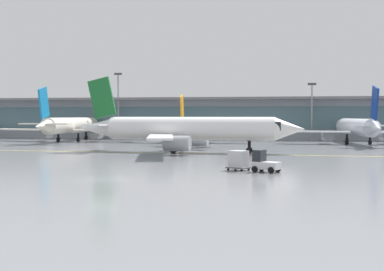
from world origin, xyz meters
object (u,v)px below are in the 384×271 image
at_px(taxiing_regional_jet, 188,129).
at_px(baggage_tug, 264,163).
at_px(gate_airplane_1, 71,126).
at_px(apron_light_mast_2, 312,109).
at_px(cargo_dolly_lead, 238,160).
at_px(gate_airplane_2, 188,129).
at_px(apron_light_mast_1, 118,103).
at_px(gate_airplane_3, 357,127).

height_order(taxiing_regional_jet, baggage_tug, taxiing_regional_jet).
xyz_separation_m(gate_airplane_1, apron_light_mast_2, (50.28, 11.81, 3.67)).
bearing_deg(cargo_dolly_lead, gate_airplane_2, 130.41).
xyz_separation_m(gate_airplane_1, apron_light_mast_1, (6.42, 12.67, 5.09)).
bearing_deg(apron_light_mast_2, apron_light_mast_1, 178.88).
relative_size(gate_airplane_3, apron_light_mast_2, 2.54).
distance_m(gate_airplane_1, gate_airplane_3, 58.01).
distance_m(gate_airplane_1, taxiing_regional_jet, 42.72).
bearing_deg(apron_light_mast_2, taxiing_regional_jet, -115.46).
bearing_deg(apron_light_mast_2, baggage_tug, -96.72).
bearing_deg(taxiing_regional_jet, gate_airplane_2, 103.66).
bearing_deg(taxiing_regional_jet, baggage_tug, -61.40).
relative_size(cargo_dolly_lead, apron_light_mast_2, 0.21).
xyz_separation_m(apron_light_mast_1, apron_light_mast_2, (43.86, -0.85, -1.43)).
distance_m(cargo_dolly_lead, apron_light_mast_1, 75.61).
xyz_separation_m(gate_airplane_3, baggage_tug, (-15.71, -54.67, -2.26)).
bearing_deg(gate_airplane_2, gate_airplane_3, -92.32).
bearing_deg(apron_light_mast_2, gate_airplane_1, -166.78).
relative_size(gate_airplane_3, cargo_dolly_lead, 12.29).
relative_size(taxiing_regional_jet, baggage_tug, 11.60).
height_order(gate_airplane_2, taxiing_regional_jet, taxiing_regional_jet).
distance_m(baggage_tug, apron_light_mast_1, 77.85).
height_order(gate_airplane_1, taxiing_regional_jet, taxiing_regional_jet).
relative_size(gate_airplane_3, apron_light_mast_1, 2.07).
xyz_separation_m(gate_airplane_2, baggage_tug, (16.74, -53.76, -1.87)).
distance_m(taxiing_regional_jet, baggage_tug, 28.68).
height_order(baggage_tug, apron_light_mast_2, apron_light_mast_2).
distance_m(gate_airplane_2, baggage_tug, 56.34).
xyz_separation_m(gate_airplane_3, taxiing_regional_jet, (-27.65, -28.72, 0.25)).
height_order(cargo_dolly_lead, apron_light_mast_1, apron_light_mast_1).
height_order(gate_airplane_1, apron_light_mast_1, apron_light_mast_1).
bearing_deg(gate_airplane_3, taxiing_regional_jet, 130.45).
xyz_separation_m(gate_airplane_1, gate_airplane_2, (25.55, -2.26, -0.50)).
bearing_deg(cargo_dolly_lead, baggage_tug, -0.00).
relative_size(gate_airplane_1, taxiing_regional_jet, 0.96).
relative_size(gate_airplane_1, gate_airplane_2, 1.18).
height_order(apron_light_mast_1, apron_light_mast_2, apron_light_mast_1).
bearing_deg(apron_light_mast_1, gate_airplane_2, -37.97).
relative_size(cargo_dolly_lead, apron_light_mast_1, 0.17).
xyz_separation_m(gate_airplane_2, taxiing_regional_jet, (4.79, -27.81, 0.63)).
relative_size(gate_airplane_1, cargo_dolly_lead, 12.68).
bearing_deg(cargo_dolly_lead, gate_airplane_3, 96.45).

